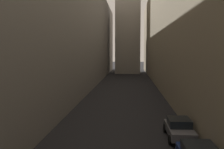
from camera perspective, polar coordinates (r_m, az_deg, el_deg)
ground_plane at (r=46.57m, az=2.64°, el=-3.25°), size 264.00×264.00×0.00m
building_block_left at (r=49.60m, az=-9.84°, el=8.48°), size 10.34×108.00×19.54m
building_block_right at (r=49.45m, az=16.35°, el=8.81°), size 12.02×108.00×20.30m
parked_car_right_far at (r=21.97m, az=13.15°, el=-10.28°), size 1.93×4.48×1.44m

